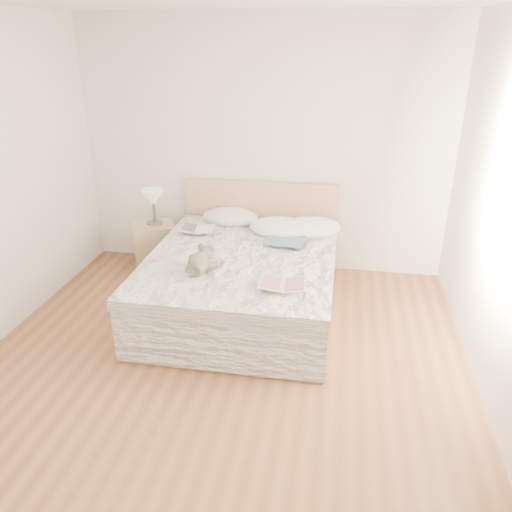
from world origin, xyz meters
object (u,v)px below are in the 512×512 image
Objects in this scene: teddy_bear at (199,268)px; nightstand at (155,247)px; photo_book at (198,229)px; childrens_book at (283,285)px; bed at (244,279)px; table_lamp at (153,200)px.

nightstand is at bearing 129.86° from teddy_bear.
nightstand is 1.75× the size of teddy_bear.
nightstand is 1.55× the size of photo_book.
childrens_book is at bearing -52.29° from photo_book.
teddy_bear reaches higher than nightstand.
bed is at bearing 66.15° from teddy_bear.
bed is 6.71× the size of teddy_bear.
bed is at bearing -29.50° from nightstand.
childrens_book is (0.46, -0.68, 0.32)m from bed.
nightstand is 2.12m from childrens_book.
teddy_bear reaches higher than childrens_book.
nightstand is at bearing -135.03° from table_lamp.
teddy_bear is (-0.28, -0.54, 0.34)m from bed.
childrens_book reaches higher than nightstand.
table_lamp is at bearing 44.97° from nightstand.
photo_book is at bearing 110.46° from teddy_bear.
nightstand is (-1.15, 0.65, -0.03)m from bed.
table_lamp reaches higher than teddy_bear.
bed is 5.46× the size of childrens_book.
bed is 0.70m from teddy_bear.
childrens_book is (1.61, -1.34, 0.35)m from nightstand.
teddy_bear reaches higher than photo_book.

